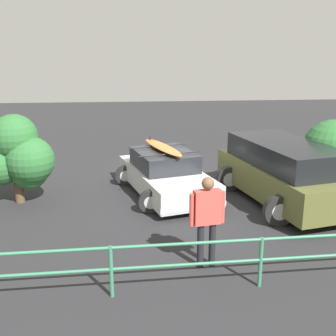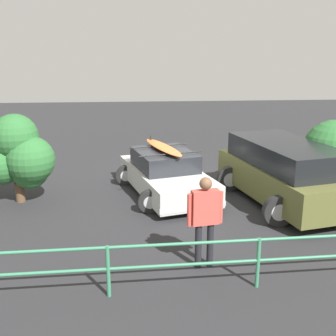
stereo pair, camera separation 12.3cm
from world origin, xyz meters
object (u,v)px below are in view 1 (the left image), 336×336
Objects in this scene: person_bystander at (207,214)px; sedan_car at (166,174)px; bush_near_left at (20,156)px; suv_car at (283,171)px.

sedan_car is at bearing -84.67° from person_bystander.
person_bystander is 0.74× the size of bush_near_left.
bush_near_left reaches higher than suv_car.
sedan_car is 1.79× the size of bush_near_left.
person_bystander is (2.71, 3.30, 0.20)m from suv_car.
sedan_car is 2.41× the size of person_bystander.
sedan_car is at bearing -18.18° from suv_car.
person_bystander is (-0.40, 4.32, 0.49)m from sedan_car.
bush_near_left is at bearing -5.37° from suv_car.
sedan_car is 0.90× the size of suv_car.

